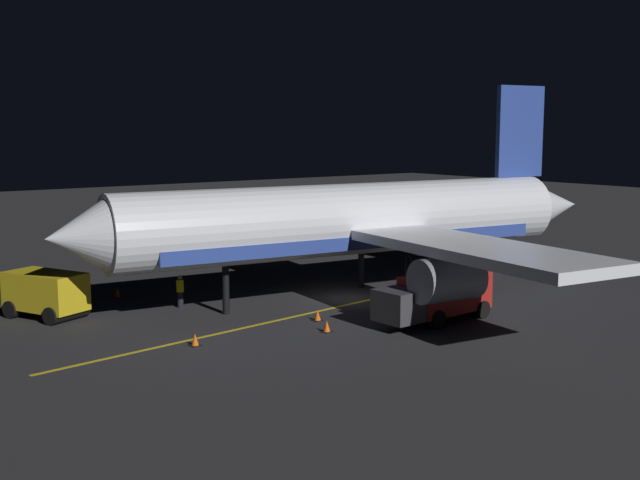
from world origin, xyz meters
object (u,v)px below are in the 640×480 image
Objects in this scene: traffic_cone_near_right at (318,316)px; catering_truck at (437,297)px; baggage_truck at (37,293)px; traffic_cone_under_wing at (195,340)px; airliner at (358,222)px; ground_crew_worker at (180,291)px; traffic_cone_near_left at (327,327)px; traffic_cone_far at (118,293)px.

catering_truck is at bearing -128.86° from traffic_cone_near_right.
baggage_truck is 11.36× the size of traffic_cone_under_wing.
ground_crew_worker is (3.78, 9.13, -3.42)m from airliner.
airliner reaches higher than traffic_cone_near_left.
catering_truck is at bearing 176.08° from airliner.
airliner is at bearing -111.75° from baggage_truck.
ground_crew_worker is at bearing 67.52° from airliner.
traffic_cone_near_right is at bearing 120.70° from airliner.
traffic_cone_near_left is (1.64, 5.56, -0.97)m from catering_truck.
ground_crew_worker is at bearing 39.67° from catering_truck.
traffic_cone_far is (1.92, -5.08, -0.96)m from baggage_truck.
airliner is 61.94× the size of traffic_cone_far.
traffic_cone_near_left is at bearing 154.31° from traffic_cone_near_right.
baggage_truck is (6.33, 15.85, -3.10)m from airliner.
traffic_cone_near_left and traffic_cone_under_wing have the same top height.
traffic_cone_near_right is 1.00× the size of traffic_cone_far.
ground_crew_worker is at bearing 31.17° from traffic_cone_near_right.
traffic_cone_far is at bearing -6.48° from traffic_cone_under_wing.
airliner is at bearing -3.92° from catering_truck.
traffic_cone_near_left is (-8.81, -3.11, -0.64)m from ground_crew_worker.
traffic_cone_near_left and traffic_cone_near_right have the same top height.
ground_crew_worker is at bearing -22.38° from traffic_cone_under_wing.
traffic_cone_near_left is 2.27m from traffic_cone_near_right.
ground_crew_worker is 9.37m from traffic_cone_near_left.
traffic_cone_far is at bearing 19.70° from traffic_cone_near_left.
traffic_cone_near_left is at bearing 73.56° from catering_truck.
ground_crew_worker is (-2.55, -6.73, -0.32)m from baggage_truck.
baggage_truck is at bearing 40.88° from traffic_cone_near_left.
traffic_cone_near_left and traffic_cone_far have the same top height.
catering_truck is at bearing -130.18° from baggage_truck.
airliner is 8.84m from traffic_cone_near_left.
baggage_truck is 11.36× the size of traffic_cone_far.
traffic_cone_under_wing is (1.59, 6.08, 0.00)m from traffic_cone_near_left.
traffic_cone_near_left is at bearing -160.30° from traffic_cone_far.
ground_crew_worker reaches higher than traffic_cone_near_left.
ground_crew_worker reaches higher than traffic_cone_near_right.
catering_truck is 12.17× the size of traffic_cone_far.
baggage_truck is 0.93× the size of catering_truck.
airliner is 61.94× the size of traffic_cone_near_right.
catering_truck is 18.17m from traffic_cone_far.
traffic_cone_under_wing is at bearing 75.39° from traffic_cone_near_left.
traffic_cone_near_right and traffic_cone_under_wing have the same top height.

